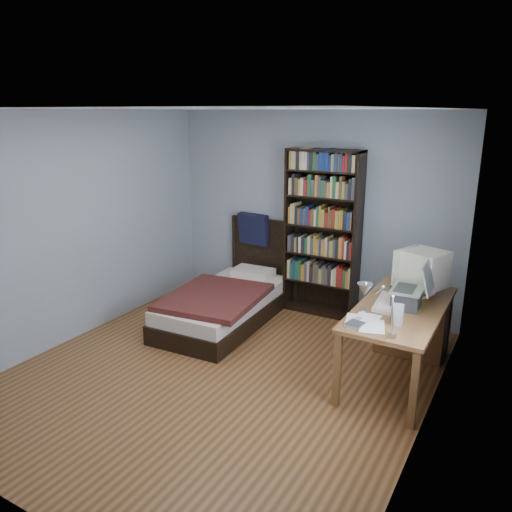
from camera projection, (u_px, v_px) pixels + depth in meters
name	position (u px, v px, depth m)	size (l,w,h in m)	color
room	(221.00, 251.00, 4.55)	(4.20, 4.24, 2.50)	brown
desk	(410.00, 320.00, 5.11)	(0.75, 1.61, 0.73)	brown
crt_monitor	(422.00, 269.00, 4.90)	(0.51, 0.47, 0.45)	beige
laptop	(409.00, 295.00, 4.59)	(0.37, 0.38, 0.44)	#2D2D30
desk_lamp	(370.00, 295.00, 3.65)	(0.22, 0.48, 0.57)	#99999E
keyboard	(387.00, 303.00, 4.69)	(0.20, 0.50, 0.04)	beige
speaker	(398.00, 315.00, 4.23)	(0.09, 0.09, 0.18)	gray
soda_can	(393.00, 291.00, 4.88)	(0.07, 0.07, 0.12)	#083D0E
mouse	(409.00, 296.00, 4.86)	(0.06, 0.11, 0.04)	silver
phone_silver	(364.00, 310.00, 4.54)	(0.04, 0.09, 0.02)	#BABABF
phone_grey	(357.00, 319.00, 4.34)	(0.05, 0.10, 0.02)	gray
external_drive	(355.00, 325.00, 4.22)	(0.13, 0.13, 0.03)	gray
bookshelf	(322.00, 234.00, 6.13)	(0.92, 0.30, 2.05)	black
bed	(228.00, 300.00, 6.10)	(1.14, 2.05, 1.16)	black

